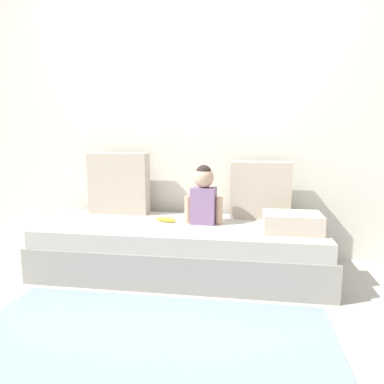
{
  "coord_description": "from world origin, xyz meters",
  "views": [
    {
      "loc": [
        0.49,
        -2.64,
        1.08
      ],
      "look_at": [
        0.08,
        0.0,
        0.64
      ],
      "focal_mm": 33.53,
      "sensor_mm": 36.0,
      "label": 1
    }
  ],
  "objects_px": {
    "banana": "(166,220)",
    "folded_blanket": "(292,222)",
    "throw_pillow_left": "(119,183)",
    "couch": "(181,248)",
    "toddler": "(204,194)",
    "throw_pillow_right": "(260,190)"
  },
  "relations": [
    {
      "from": "toddler",
      "to": "folded_blanket",
      "type": "relative_size",
      "value": 1.13
    },
    {
      "from": "couch",
      "to": "throw_pillow_left",
      "type": "xyz_separation_m",
      "value": [
        -0.6,
        0.3,
        0.46
      ]
    },
    {
      "from": "toddler",
      "to": "folded_blanket",
      "type": "bearing_deg",
      "value": -12.29
    },
    {
      "from": "couch",
      "to": "folded_blanket",
      "type": "relative_size",
      "value": 5.47
    },
    {
      "from": "banana",
      "to": "folded_blanket",
      "type": "bearing_deg",
      "value": -8.22
    },
    {
      "from": "toddler",
      "to": "folded_blanket",
      "type": "xyz_separation_m",
      "value": [
        0.65,
        -0.14,
        -0.16
      ]
    },
    {
      "from": "couch",
      "to": "toddler",
      "type": "relative_size",
      "value": 4.84
    },
    {
      "from": "toddler",
      "to": "throw_pillow_right",
      "type": "bearing_deg",
      "value": 31.02
    },
    {
      "from": "couch",
      "to": "throw_pillow_left",
      "type": "bearing_deg",
      "value": 153.38
    },
    {
      "from": "banana",
      "to": "folded_blanket",
      "type": "relative_size",
      "value": 0.42
    },
    {
      "from": "toddler",
      "to": "banana",
      "type": "xyz_separation_m",
      "value": [
        -0.3,
        -0.0,
        -0.21
      ]
    },
    {
      "from": "folded_blanket",
      "to": "banana",
      "type": "bearing_deg",
      "value": 171.78
    },
    {
      "from": "throw_pillow_left",
      "to": "folded_blanket",
      "type": "xyz_separation_m",
      "value": [
        1.42,
        -0.4,
        -0.19
      ]
    },
    {
      "from": "banana",
      "to": "folded_blanket",
      "type": "distance_m",
      "value": 0.96
    },
    {
      "from": "throw_pillow_left",
      "to": "toddler",
      "type": "bearing_deg",
      "value": -18.75
    },
    {
      "from": "throw_pillow_right",
      "to": "throw_pillow_left",
      "type": "bearing_deg",
      "value": 180.0
    },
    {
      "from": "couch",
      "to": "folded_blanket",
      "type": "xyz_separation_m",
      "value": [
        0.81,
        -0.1,
        0.26
      ]
    },
    {
      "from": "throw_pillow_left",
      "to": "throw_pillow_right",
      "type": "xyz_separation_m",
      "value": [
        1.2,
        0.0,
        -0.03
      ]
    },
    {
      "from": "couch",
      "to": "folded_blanket",
      "type": "bearing_deg",
      "value": -7.03
    },
    {
      "from": "throw_pillow_right",
      "to": "folded_blanket",
      "type": "height_order",
      "value": "throw_pillow_right"
    },
    {
      "from": "throw_pillow_left",
      "to": "couch",
      "type": "bearing_deg",
      "value": -26.62
    },
    {
      "from": "throw_pillow_right",
      "to": "folded_blanket",
      "type": "bearing_deg",
      "value": -62.14
    }
  ]
}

